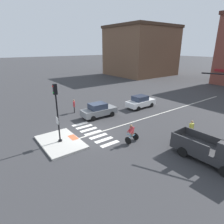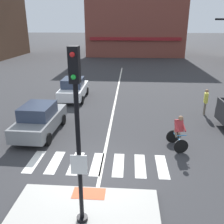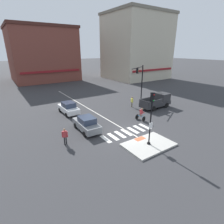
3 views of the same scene
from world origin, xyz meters
name	(u,v)px [view 2 (image 2 of 3)]	position (x,y,z in m)	size (l,w,h in m)	color
ground_plane	(96,170)	(0.00, 0.00, 0.00)	(300.00, 300.00, 0.00)	#333335
traffic_island	(82,222)	(0.00, -2.80, 0.07)	(4.56, 3.08, 0.15)	#B2AFA8
tactile_pad_front	(89,193)	(0.00, -1.61, 0.15)	(1.10, 0.60, 0.01)	#DB5B38
signal_pole	(77,127)	(0.00, -2.80, 3.10)	(0.44, 0.38, 4.91)	black
crosswalk_stripe_a	(34,161)	(-2.69, 0.48, 0.00)	(0.44, 1.80, 0.01)	silver
crosswalk_stripe_b	(55,162)	(-1.79, 0.48, 0.00)	(0.44, 1.80, 0.01)	silver
crosswalk_stripe_c	(76,163)	(-0.90, 0.48, 0.00)	(0.44, 1.80, 0.01)	silver
crosswalk_stripe_d	(97,164)	(0.00, 0.48, 0.00)	(0.44, 1.80, 0.01)	silver
crosswalk_stripe_e	(118,165)	(0.90, 0.48, 0.00)	(0.44, 1.80, 0.01)	silver
crosswalk_stripe_f	(140,165)	(1.79, 0.48, 0.00)	(0.44, 1.80, 0.01)	silver
crosswalk_stripe_g	(162,166)	(2.69, 0.48, 0.00)	(0.44, 1.80, 0.01)	silver
lane_centre_line	(116,98)	(0.23, 10.00, 0.00)	(0.14, 28.00, 0.01)	silver
building_far_block	(135,14)	(2.01, 41.71, 7.23)	(17.19, 15.72, 14.42)	brown
car_white_westbound_far	(74,89)	(-3.00, 9.69, 0.81)	(1.92, 4.14, 1.64)	white
car_grey_westbound_near	(40,119)	(-3.37, 3.28, 0.81)	(1.92, 4.14, 1.64)	slate
cyclist	(178,131)	(3.56, 2.12, 0.87)	(0.86, 1.20, 1.68)	black
pedestrian_waiting_far_side	(206,100)	(6.10, 6.87, 0.98)	(0.28, 0.54, 1.67)	#6B6051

